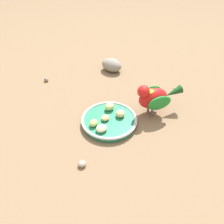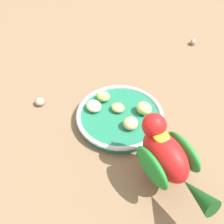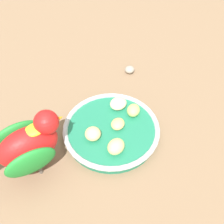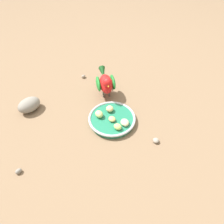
# 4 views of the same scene
# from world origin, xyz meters

# --- Properties ---
(ground_plane) EXTENTS (4.00, 4.00, 0.00)m
(ground_plane) POSITION_xyz_m (0.00, 0.00, 0.00)
(ground_plane) COLOR #7A6047
(feeding_bowl) EXTENTS (0.20, 0.20, 0.03)m
(feeding_bowl) POSITION_xyz_m (0.00, 0.00, 0.01)
(feeding_bowl) COLOR #1E7251
(feeding_bowl) RESTS_ON ground_plane
(apple_piece_0) EXTENTS (0.04, 0.04, 0.02)m
(apple_piece_0) POSITION_xyz_m (-0.01, -0.00, 0.03)
(apple_piece_0) COLOR tan
(apple_piece_0) RESTS_ON feeding_bowl
(apple_piece_1) EXTENTS (0.04, 0.04, 0.02)m
(apple_piece_1) POSITION_xyz_m (-0.06, -0.02, 0.03)
(apple_piece_1) COLOR #B2CC66
(apple_piece_1) RESTS_ON feeding_bowl
(apple_piece_2) EXTENTS (0.05, 0.05, 0.03)m
(apple_piece_2) POSITION_xyz_m (0.01, 0.06, 0.03)
(apple_piece_2) COLOR #C6D17A
(apple_piece_2) RESTS_ON feeding_bowl
(apple_piece_3) EXTENTS (0.05, 0.04, 0.02)m
(apple_piece_3) POSITION_xyz_m (-0.04, -0.05, 0.03)
(apple_piece_3) COLOR beige
(apple_piece_3) RESTS_ON feeding_bowl
(apple_piece_4) EXTENTS (0.04, 0.04, 0.03)m
(apple_piece_4) POSITION_xyz_m (0.04, 0.01, 0.03)
(apple_piece_4) COLOR #E5C67F
(apple_piece_4) RESTS_ON feeding_bowl
(parrot) EXTENTS (0.20, 0.10, 0.14)m
(parrot) POSITION_xyz_m (0.17, 0.03, 0.08)
(parrot) COLOR #59544C
(parrot) RESTS_ON ground_plane
(pebble_0) EXTENTS (0.03, 0.03, 0.02)m
(pebble_0) POSITION_xyz_m (-0.11, -0.17, 0.01)
(pebble_0) COLOR gray
(pebble_0) RESTS_ON ground_plane
(pebble_2) EXTENTS (0.03, 0.03, 0.02)m
(pebble_2) POSITION_xyz_m (-0.24, 0.33, 0.01)
(pebble_2) COLOR gray
(pebble_2) RESTS_ON ground_plane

